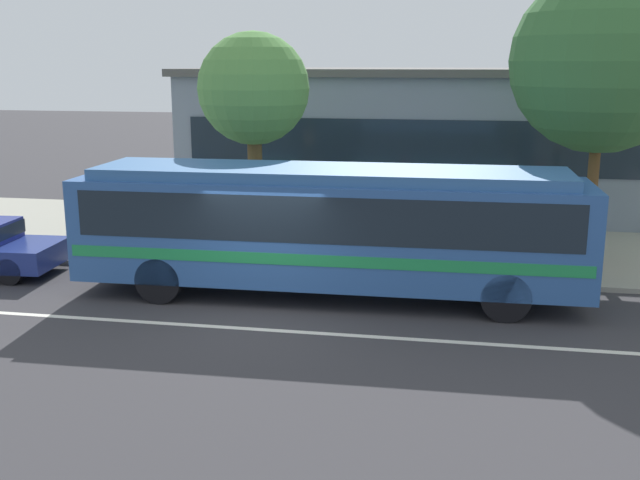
{
  "coord_description": "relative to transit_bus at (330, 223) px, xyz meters",
  "views": [
    {
      "loc": [
        3.84,
        -14.21,
        5.06
      ],
      "look_at": [
        0.97,
        1.43,
        1.3
      ],
      "focal_mm": 42.45,
      "sensor_mm": 36.0,
      "label": 1
    }
  ],
  "objects": [
    {
      "name": "street_tree_near_stop",
      "position": [
        -2.64,
        3.6,
        2.67
      ],
      "size": [
        2.93,
        2.93,
        5.72
      ],
      "color": "brown",
      "rests_on": "sidewalk_slab"
    },
    {
      "name": "pedestrian_waiting_near_sign",
      "position": [
        0.79,
        3.33,
        -0.54
      ],
      "size": [
        0.47,
        0.47,
        1.7
      ],
      "color": "#39343C",
      "rests_on": "sidewalk_slab"
    },
    {
      "name": "lane_stripe_center",
      "position": [
        -1.16,
        -2.4,
        -1.65
      ],
      "size": [
        56.0,
        0.16,
        0.01
      ],
      "primitive_type": "cube",
      "color": "silver",
      "rests_on": "ground_plane"
    },
    {
      "name": "sidewalk_slab",
      "position": [
        -1.16,
        5.35,
        -1.6
      ],
      "size": [
        60.0,
        8.0,
        0.12
      ],
      "primitive_type": "cube",
      "color": "#9A9889",
      "rests_on": "ground_plane"
    },
    {
      "name": "ground_plane",
      "position": [
        -1.16,
        -1.6,
        -1.66
      ],
      "size": [
        120.0,
        120.0,
        0.0
      ],
      "primitive_type": "plane",
      "color": "#363438"
    },
    {
      "name": "street_tree_mid_block",
      "position": [
        5.98,
        3.65,
        3.4
      ],
      "size": [
        4.39,
        4.39,
        7.14
      ],
      "color": "brown",
      "rests_on": "sidewalk_slab"
    },
    {
      "name": "transit_bus",
      "position": [
        0.0,
        0.0,
        0.0
      ],
      "size": [
        11.02,
        2.67,
        2.85
      ],
      "color": "#2D579A",
      "rests_on": "ground_plane"
    },
    {
      "name": "bus_stop_sign",
      "position": [
        4.61,
        2.08,
        0.11
      ],
      "size": [
        0.16,
        0.43,
        2.57
      ],
      "color": "gray",
      "rests_on": "sidewalk_slab"
    },
    {
      "name": "station_building",
      "position": [
        1.36,
        10.66,
        0.77
      ],
      "size": [
        15.88,
        7.0,
        4.83
      ],
      "color": "gray",
      "rests_on": "ground_plane"
    },
    {
      "name": "pedestrian_walking_along_curb",
      "position": [
        5.59,
        2.26,
        -0.6
      ],
      "size": [
        0.36,
        0.36,
        1.6
      ],
      "color": "#2E3538",
      "rests_on": "sidewalk_slab"
    }
  ]
}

